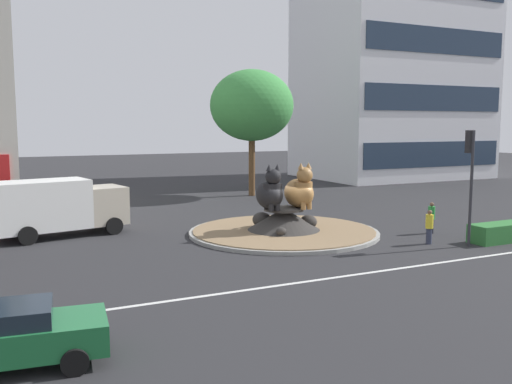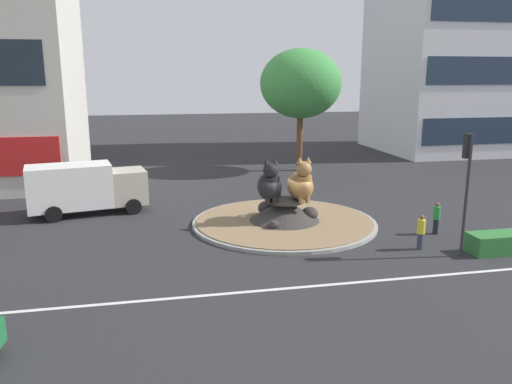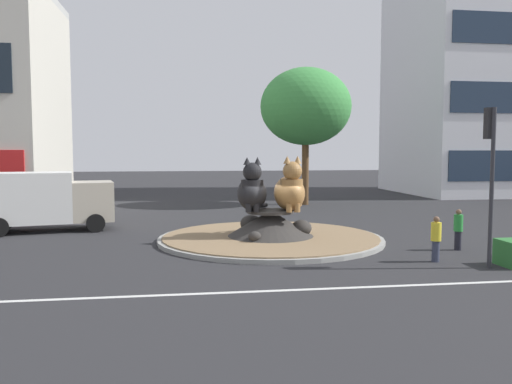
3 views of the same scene
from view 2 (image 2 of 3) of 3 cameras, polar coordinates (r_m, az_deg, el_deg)
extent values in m
plane|color=#28282B|center=(27.28, 3.21, -3.65)|extent=(160.00, 160.00, 0.00)
cube|color=silver|center=(19.97, 9.29, -10.23)|extent=(112.00, 0.20, 0.01)
cylinder|color=gray|center=(27.26, 3.21, -3.47)|extent=(9.87, 9.87, 0.18)
cylinder|color=#846B4C|center=(27.22, 3.21, -3.23)|extent=(9.48, 9.48, 0.05)
cone|color=#33302D|center=(27.06, 3.23, -2.03)|extent=(3.78, 3.78, 1.13)
cylinder|color=#33302D|center=(26.93, 3.24, -0.99)|extent=(2.08, 2.08, 0.12)
ellipsoid|color=#33302D|center=(27.26, 6.09, -2.43)|extent=(0.89, 0.96, 0.71)
ellipsoid|color=#33302D|center=(28.04, 1.24, -1.82)|extent=(1.00, 1.06, 0.80)
ellipsoid|color=#33302D|center=(25.65, 2.05, -3.69)|extent=(0.54, 0.46, 0.43)
ellipsoid|color=black|center=(26.64, 1.53, 0.63)|extent=(1.50, 2.15, 1.47)
cylinder|color=black|center=(26.21, 1.64, 0.80)|extent=(1.06, 1.06, 0.92)
sphere|color=black|center=(25.91, 1.69, 2.46)|extent=(0.81, 0.81, 0.81)
torus|color=black|center=(27.61, 2.00, -0.18)|extent=(0.98, 0.98, 0.18)
cone|color=black|center=(25.85, 2.19, 3.49)|extent=(0.37, 0.37, 0.33)
cone|color=black|center=(25.80, 1.20, 3.48)|extent=(0.37, 0.37, 0.33)
cylinder|color=black|center=(26.07, 2.08, -0.89)|extent=(0.26, 0.26, 0.37)
cylinder|color=black|center=(26.03, 1.35, -0.91)|extent=(0.26, 0.26, 0.37)
ellipsoid|color=#9E703D|center=(26.85, 5.01, 0.72)|extent=(1.34, 2.09, 1.50)
cylinder|color=#9E703D|center=(26.42, 5.29, 0.89)|extent=(0.99, 0.99, 0.94)
sphere|color=#9E703D|center=(26.12, 5.43, 2.58)|extent=(0.83, 0.83, 0.83)
torus|color=#9E703D|center=(27.87, 5.14, -0.09)|extent=(1.09, 1.09, 0.19)
cone|color=#9E703D|center=(26.11, 5.93, 3.64)|extent=(0.34, 0.34, 0.34)
cone|color=#9E703D|center=(25.97, 4.97, 3.61)|extent=(0.34, 0.34, 0.34)
cylinder|color=#9E703D|center=(26.33, 5.83, -0.81)|extent=(0.26, 0.26, 0.38)
cylinder|color=#9E703D|center=(26.22, 5.12, -0.85)|extent=(0.26, 0.26, 0.38)
cylinder|color=#2D2D33|center=(23.59, 22.68, -0.52)|extent=(0.14, 0.14, 5.42)
cube|color=black|center=(23.39, 22.82, 4.81)|extent=(0.34, 0.26, 1.05)
sphere|color=#360606|center=(23.41, 22.77, 5.61)|extent=(0.18, 0.18, 0.18)
sphere|color=orange|center=(23.45, 22.71, 4.84)|extent=(0.18, 0.18, 0.18)
sphere|color=black|center=(23.49, 22.64, 4.09)|extent=(0.18, 0.18, 0.18)
cube|color=#233347|center=(53.48, 26.31, 6.27)|extent=(17.05, 0.13, 2.49)
cube|color=#233347|center=(53.23, 26.92, 12.13)|extent=(17.05, 0.13, 2.49)
cylinder|color=brown|center=(42.38, 4.94, 5.48)|extent=(0.51, 0.51, 4.54)
ellipsoid|color=#3D8E42|center=(42.02, 5.07, 12.13)|extent=(6.60, 6.60, 5.61)
cylinder|color=black|center=(27.07, 19.65, -3.71)|extent=(0.27, 0.27, 0.76)
cylinder|color=#288C38|center=(26.89, 19.77, -2.25)|extent=(0.35, 0.35, 0.66)
sphere|color=brown|center=(26.78, 19.84, -1.34)|extent=(0.22, 0.22, 0.22)
cylinder|color=#33384C|center=(24.50, 18.06, -5.33)|extent=(0.27, 0.27, 0.76)
cylinder|color=yellow|center=(24.29, 18.18, -3.74)|extent=(0.36, 0.36, 0.66)
sphere|color=brown|center=(24.17, 18.25, -2.74)|extent=(0.22, 0.22, 0.22)
cube|color=#B7AD99|center=(30.79, -14.24, 0.65)|extent=(2.35, 2.63, 1.96)
cube|color=silver|center=(30.47, -20.31, 0.59)|extent=(4.91, 3.13, 2.47)
cylinder|color=black|center=(32.13, -14.34, -0.64)|extent=(0.94, 0.46, 0.90)
cylinder|color=black|center=(29.91, -13.68, -1.61)|extent=(0.94, 0.46, 0.90)
cylinder|color=black|center=(31.85, -21.99, -1.31)|extent=(0.94, 0.46, 0.90)
cylinder|color=black|center=(29.61, -21.90, -2.35)|extent=(0.94, 0.46, 0.90)
camera|label=1|loc=(7.27, -96.62, -19.24)|focal=39.10mm
camera|label=3|loc=(5.41, 28.92, -34.43)|focal=36.95mm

